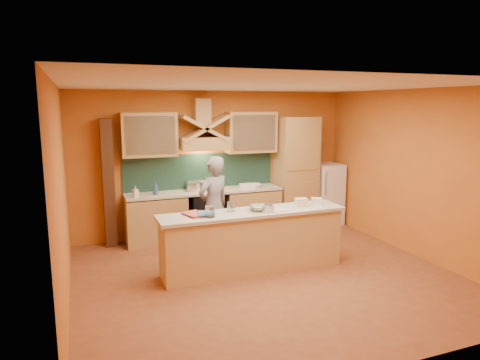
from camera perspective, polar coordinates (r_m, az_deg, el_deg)
name	(u,v)px	position (r m, az deg, el deg)	size (l,w,h in m)	color
floor	(266,276)	(6.58, 3.54, -12.68)	(5.50, 5.00, 0.01)	brown
ceiling	(269,85)	(6.08, 3.83, 12.48)	(5.50, 5.00, 0.01)	white
wall_back	(215,163)	(8.48, -3.37, 2.29)	(5.50, 0.02, 2.80)	#C86F27
wall_front	(383,232)	(4.10, 18.48, -6.57)	(5.50, 0.02, 2.80)	#C86F27
wall_left	(62,199)	(5.63, -22.69, -2.40)	(0.02, 5.00, 2.80)	#C86F27
wall_right	(417,174)	(7.72, 22.56, 0.78)	(0.02, 5.00, 2.80)	#C86F27
base_cabinet_left	(156,220)	(8.10, -11.14, -5.26)	(1.10, 0.60, 0.86)	tan
base_cabinet_right	(251,211)	(8.61, 1.44, -4.16)	(1.10, 0.60, 0.86)	tan
counter_top	(205,192)	(8.20, -4.70, -1.54)	(3.00, 0.62, 0.04)	beige
stove	(205,214)	(8.30, -4.66, -4.59)	(0.60, 0.58, 0.90)	black
backsplash	(201,171)	(8.41, -5.28, 1.16)	(3.00, 0.03, 0.70)	#16322B
range_hood	(203,143)	(8.11, -4.89, 4.91)	(0.92, 0.50, 0.24)	tan
hood_chimney	(202,112)	(8.18, -5.15, 9.01)	(0.30, 0.30, 0.50)	tan
upper_cabinet_left	(149,135)	(7.96, -12.04, 5.92)	(1.00, 0.35, 0.80)	tan
upper_cabinet_right	(251,132)	(8.50, 1.47, 6.39)	(1.00, 0.35, 0.80)	tan
pantry_column	(296,173)	(8.89, 7.43, 0.95)	(0.80, 0.60, 2.30)	tan
fridge	(326,194)	(9.35, 11.41, -1.83)	(0.58, 0.60, 1.30)	white
trim_column_left	(108,183)	(8.00, -17.15, -0.42)	(0.20, 0.30, 2.30)	#472816
island_body	(253,243)	(6.64, 1.70, -8.38)	(2.80, 0.55, 0.88)	#DAB46F
island_top	(253,213)	(6.51, 1.73, -4.37)	(2.90, 0.62, 0.05)	beige
person	(214,206)	(7.25, -3.51, -3.47)	(0.62, 0.41, 1.70)	gray
pot_large	(193,188)	(8.17, -6.27, -1.03)	(0.25, 0.25, 0.16)	silver
pot_small	(205,187)	(8.35, -4.72, -0.87)	(0.19, 0.19, 0.13)	silver
soap_bottle_a	(136,191)	(7.82, -13.76, -1.49)	(0.09, 0.09, 0.19)	silver
soap_bottle_b	(155,188)	(7.93, -11.21, -1.03)	(0.10, 0.10, 0.25)	#304B85
bowl_back	(255,186)	(8.46, 2.00, -0.76)	(0.24, 0.24, 0.08)	silver
dish_rack	(247,186)	(8.36, 1.00, -0.82)	(0.26, 0.20, 0.09)	white
book_lower	(187,216)	(6.22, -7.08, -4.72)	(0.26, 0.35, 0.03)	#BE4744
book_upper	(198,214)	(6.25, -5.65, -4.48)	(0.21, 0.28, 0.02)	#426693
jar_large	(210,212)	(6.16, -3.98, -4.22)	(0.14, 0.14, 0.16)	silver
jar_small	(231,207)	(6.47, -1.20, -3.58)	(0.12, 0.12, 0.14)	silver
kitchen_scale	(268,209)	(6.42, 3.78, -3.85)	(0.13, 0.13, 0.11)	silver
mixing_bowl	(259,208)	(6.53, 2.61, -3.76)	(0.32, 0.32, 0.08)	silver
cloth	(279,210)	(6.53, 5.18, -4.06)	(0.22, 0.16, 0.01)	beige
grocery_bag_a	(301,202)	(6.88, 8.17, -2.94)	(0.19, 0.15, 0.12)	beige
grocery_bag_b	(316,201)	(7.05, 10.16, -2.77)	(0.16, 0.13, 0.10)	beige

